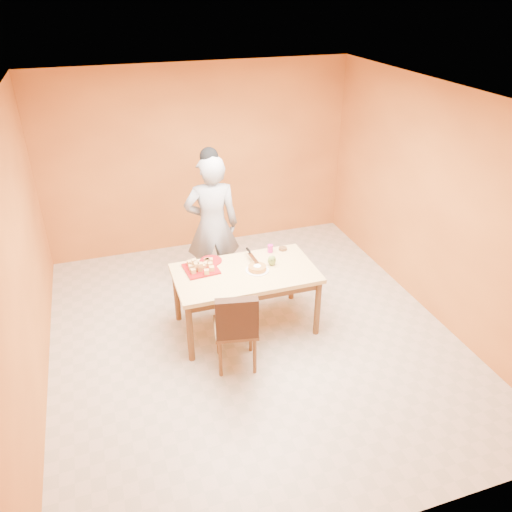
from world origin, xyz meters
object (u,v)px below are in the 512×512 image
object	(u,v)px
pastry_platter	(201,269)
red_dinner_plate	(211,261)
sponge_cake	(257,268)
dining_table	(245,279)
magenta_glass	(270,249)
dining_chair	(236,327)
person	(212,226)
checker_tin	(283,249)
egg_ornament	(272,260)

from	to	relation	value
pastry_platter	red_dinner_plate	bearing A→B (deg)	44.75
pastry_platter	sponge_cake	size ratio (longest dim) A/B	1.77
dining_table	magenta_glass	xyz separation A→B (m)	(0.42, 0.34, 0.14)
dining_chair	sponge_cake	world-z (taller)	dining_chair
person	sponge_cake	distance (m)	0.99
person	checker_tin	xyz separation A→B (m)	(0.74, -0.56, -0.16)
egg_ornament	dining_chair	bearing A→B (deg)	-126.05
checker_tin	dining_table	bearing A→B (deg)	-149.20
red_dinner_plate	dining_table	bearing A→B (deg)	-48.39
dining_table	magenta_glass	size ratio (longest dim) A/B	16.82
pastry_platter	checker_tin	bearing A→B (deg)	8.23
dining_table	red_dinner_plate	world-z (taller)	red_dinner_plate
red_dinner_plate	sponge_cake	size ratio (longest dim) A/B	1.26
dining_chair	egg_ornament	size ratio (longest dim) A/B	7.84
magenta_glass	pastry_platter	bearing A→B (deg)	-170.62
dining_chair	magenta_glass	bearing A→B (deg)	64.18
egg_ornament	person	bearing A→B (deg)	126.62
dining_table	magenta_glass	distance (m)	0.56
magenta_glass	red_dinner_plate	bearing A→B (deg)	179.57
person	pastry_platter	xyz separation A→B (m)	(-0.32, -0.72, -0.16)
red_dinner_plate	magenta_glass	world-z (taller)	magenta_glass
magenta_glass	checker_tin	bearing A→B (deg)	1.93
dining_chair	person	size ratio (longest dim) A/B	0.52
dining_chair	magenta_glass	xyz separation A→B (m)	(0.72, 0.96, 0.31)
egg_ornament	checker_tin	world-z (taller)	egg_ornament
sponge_cake	checker_tin	distance (m)	0.59
person	sponge_cake	xyz separation A→B (m)	(0.28, -0.94, -0.14)
person	pastry_platter	bearing A→B (deg)	72.19
pastry_platter	checker_tin	size ratio (longest dim) A/B	3.63
checker_tin	sponge_cake	bearing A→B (deg)	-140.43
person	magenta_glass	world-z (taller)	person
pastry_platter	magenta_glass	size ratio (longest dim) A/B	3.81
sponge_cake	person	bearing A→B (deg)	106.88
sponge_cake	magenta_glass	bearing A→B (deg)	51.94
pastry_platter	egg_ornament	world-z (taller)	egg_ornament
person	magenta_glass	distance (m)	0.82
dining_chair	pastry_platter	bearing A→B (deg)	112.82
dining_chair	person	bearing A→B (deg)	95.53
checker_tin	dining_chair	bearing A→B (deg)	-132.38
sponge_cake	egg_ornament	world-z (taller)	egg_ornament
dining_table	dining_chair	bearing A→B (deg)	-115.50
dining_table	egg_ornament	bearing A→B (deg)	7.64
person	checker_tin	distance (m)	0.94
person	egg_ornament	xyz separation A→B (m)	(0.48, -0.87, -0.11)
pastry_platter	dining_table	bearing A→B (deg)	-23.08
sponge_cake	magenta_glass	xyz separation A→B (m)	(0.29, 0.37, 0.01)
sponge_cake	egg_ornament	bearing A→B (deg)	18.86
dining_chair	red_dinner_plate	distance (m)	1.00
dining_table	dining_chair	size ratio (longest dim) A/B	1.65
dining_table	egg_ornament	size ratio (longest dim) A/B	12.95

